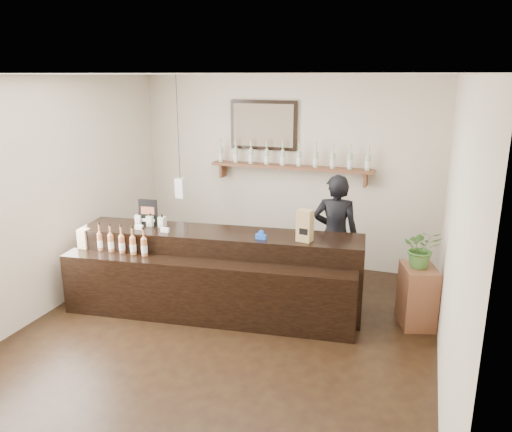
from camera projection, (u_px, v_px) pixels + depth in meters
The scene contains 10 objects.
ground at pixel (223, 336), 5.54m from camera, with size 5.00×5.00×0.00m, color black.
room_shell at pixel (220, 186), 5.07m from camera, with size 5.00×5.00×5.00m.
back_wall_decor at pixel (274, 148), 7.27m from camera, with size 2.66×0.96×1.69m.
counter at pixel (215, 275), 6.04m from camera, with size 3.51×1.31×1.13m.
promo_sign at pixel (148, 213), 6.23m from camera, with size 0.24×0.05×0.34m.
paper_bag at pixel (305, 226), 5.63m from camera, with size 0.19×0.15×0.37m.
tape_dispenser at pixel (261, 236), 5.74m from camera, with size 0.12×0.05×0.11m.
side_cabinet at pixel (417, 296), 5.71m from camera, with size 0.48×0.57×0.71m.
potted_plant at pixel (422, 248), 5.55m from camera, with size 0.41×0.35×0.45m, color #41712D.
shopkeeper at pixel (335, 227), 6.41m from camera, with size 0.66×0.43×1.81m, color black.
Camera 1 is at (1.96, -4.58, 2.79)m, focal length 35.00 mm.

